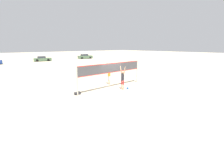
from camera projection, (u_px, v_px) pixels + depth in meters
name	position (u px, v px, depth m)	size (l,w,h in m)	color
ground_plane	(112.00, 88.00, 14.61)	(200.00, 200.00, 0.00)	beige
volleyball_net	(112.00, 70.00, 14.27)	(7.49, 0.10, 2.45)	beige
player_spiker	(123.00, 77.00, 13.87)	(0.28, 0.71, 2.21)	tan
player_blocker	(109.00, 73.00, 15.72)	(0.28, 0.72, 2.26)	beige
volleyball	(128.00, 88.00, 14.20)	(0.22, 0.22, 0.22)	blue
gear_bag	(77.00, 93.00, 12.64)	(0.49, 0.31, 0.21)	#2D2D33
parked_car_near	(85.00, 57.00, 48.76)	(4.79, 2.62, 1.48)	#4C6B4C
parked_car_far	(42.00, 59.00, 40.63)	(4.72, 2.78, 1.33)	#4C6B4C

